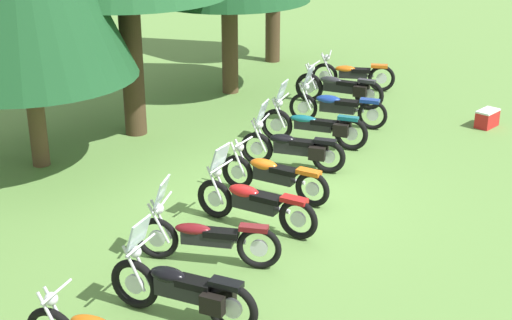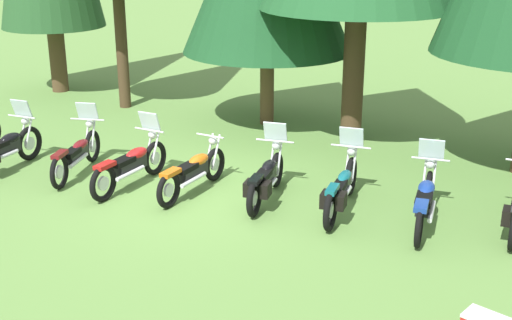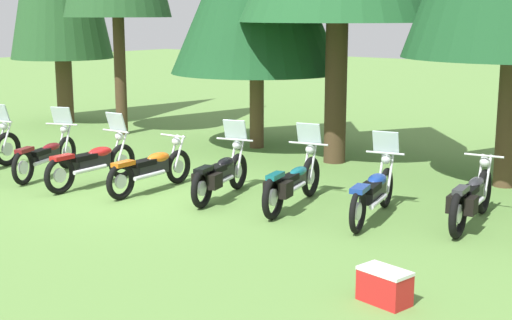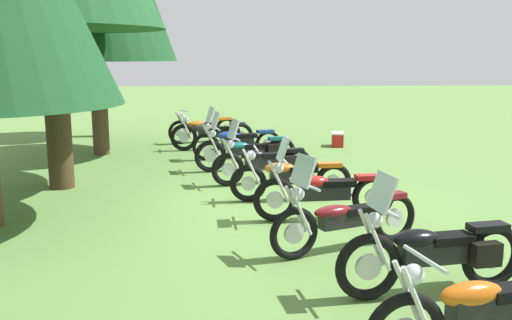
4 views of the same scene
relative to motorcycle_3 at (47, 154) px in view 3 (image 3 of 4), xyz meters
The scene contains 9 objects.
ground_plane 2.79m from the motorcycle_3, ahead, with size 80.00×80.00×0.00m, color #608C42.
motorcycle_3 is the anchor object (origin of this frame).
motorcycle_4 1.43m from the motorcycle_3, ahead, with size 0.70×2.31×1.36m.
motorcycle_5 2.68m from the motorcycle_3, ahead, with size 0.62×2.24×0.99m.
motorcycle_6 4.10m from the motorcycle_3, 11.24° to the left, with size 0.92×2.14×1.35m.
motorcycle_7 5.53m from the motorcycle_3, 11.30° to the left, with size 0.90×2.38×1.38m.
motorcycle_8 6.99m from the motorcycle_3, 10.88° to the left, with size 0.81×2.30×1.36m.
motorcycle_9 8.48m from the motorcycle_3, 13.11° to the left, with size 0.72×2.34×1.03m.
picnic_cooler 8.86m from the motorcycle_3, 10.99° to the right, with size 0.65×0.44×0.41m.
Camera 3 is at (9.71, -9.29, 3.29)m, focal length 50.94 mm.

